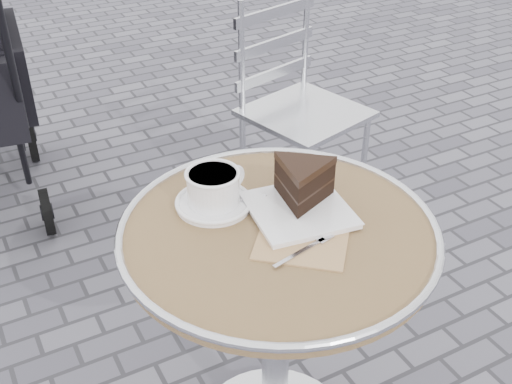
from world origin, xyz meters
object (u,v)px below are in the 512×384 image
cappuccino_set (214,191)px  bistro_chair (288,84)px  cake_plate_set (302,189)px  cafe_table (277,285)px

cappuccino_set → bistro_chair: bistro_chair is taller
cappuccino_set → cake_plate_set: bearing=-46.7°
bistro_chair → cake_plate_set: bearing=-134.4°
cake_plate_set → bistro_chair: 1.12m
cappuccino_set → cake_plate_set: (0.17, -0.10, 0.01)m
cappuccino_set → cake_plate_set: 0.20m
bistro_chair → cappuccino_set: bearing=-144.9°
cafe_table → cappuccino_set: size_ratio=3.63×
cake_plate_set → cappuccino_set: bearing=156.5°
cappuccino_set → cake_plate_set: size_ratio=0.60×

